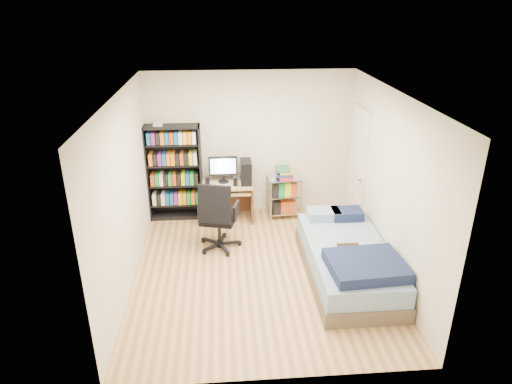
{
  "coord_description": "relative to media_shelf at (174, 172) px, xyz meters",
  "views": [
    {
      "loc": [
        -0.49,
        -5.49,
        3.6
      ],
      "look_at": [
        -0.02,
        0.4,
        1.05
      ],
      "focal_mm": 32.0,
      "sensor_mm": 36.0,
      "label": 1
    }
  ],
  "objects": [
    {
      "name": "wire_cart",
      "position": [
        1.87,
        -0.12,
        -0.26
      ],
      "size": [
        0.59,
        0.45,
        0.9
      ],
      "rotation": [
        0.0,
        0.0,
        0.09
      ],
      "color": "silver",
      "rests_on": "room"
    },
    {
      "name": "computer_desk",
      "position": [
        0.96,
        -0.14,
        -0.24
      ],
      "size": [
        0.89,
        0.52,
        1.12
      ],
      "color": "tan",
      "rests_on": "room"
    },
    {
      "name": "bed",
      "position": [
        2.49,
        -2.09,
        -0.58
      ],
      "size": [
        1.08,
        2.16,
        0.62
      ],
      "color": "brown",
      "rests_on": "room"
    },
    {
      "name": "office_chair",
      "position": [
        0.73,
        -1.16,
        -0.49
      ],
      "size": [
        0.81,
        0.81,
        1.12
      ],
      "rotation": [
        0.0,
        0.0,
        -0.25
      ],
      "color": "black",
      "rests_on": "room"
    },
    {
      "name": "room",
      "position": [
        1.3,
        -1.84,
        0.4
      ],
      "size": [
        3.58,
        4.08,
        2.58
      ],
      "color": "tan",
      "rests_on": "ground"
    },
    {
      "name": "media_shelf",
      "position": [
        0.0,
        0.0,
        0.0
      ],
      "size": [
        0.93,
        0.31,
        1.72
      ],
      "color": "black",
      "rests_on": "room"
    },
    {
      "name": "door",
      "position": [
        3.02,
        -0.49,
        0.15
      ],
      "size": [
        0.12,
        0.8,
        2.0
      ],
      "color": "silver",
      "rests_on": "room"
    }
  ]
}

